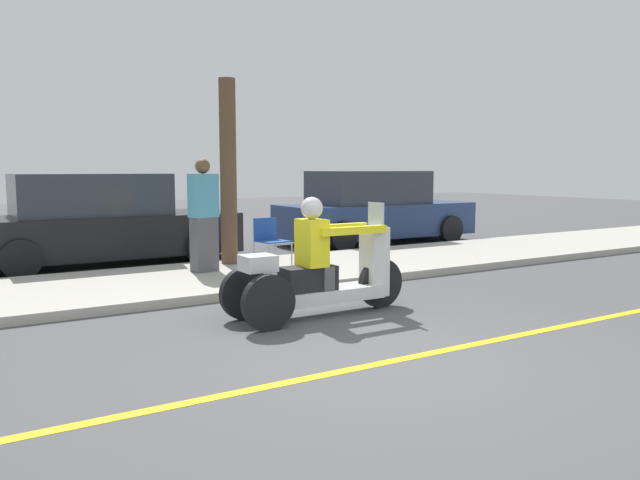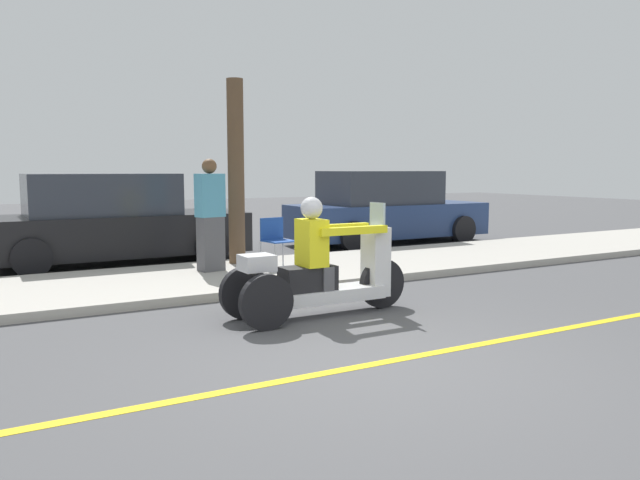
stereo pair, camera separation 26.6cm
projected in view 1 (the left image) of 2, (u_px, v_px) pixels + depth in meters
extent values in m
plane|color=#4C4C4F|center=(388.00, 362.00, 5.64)|extent=(60.00, 60.00, 0.00)
cube|color=gold|center=(423.00, 355.00, 5.86)|extent=(24.00, 0.12, 0.01)
cube|color=#B2ADA3|center=(202.00, 279.00, 9.52)|extent=(28.00, 2.80, 0.12)
cylinder|color=black|center=(380.00, 283.00, 7.85)|extent=(0.62, 0.10, 0.62)
cylinder|color=black|center=(268.00, 303.00, 6.70)|extent=(0.62, 0.10, 0.62)
cylinder|color=black|center=(245.00, 293.00, 7.20)|extent=(0.62, 0.10, 0.62)
cube|color=silver|center=(320.00, 295.00, 7.39)|extent=(1.62, 0.41, 0.15)
cube|color=black|center=(308.00, 278.00, 7.28)|extent=(0.65, 0.32, 0.29)
cube|color=silver|center=(374.00, 261.00, 7.77)|extent=(0.24, 0.32, 0.86)
cube|color=silver|center=(376.00, 214.00, 7.71)|extent=(0.03, 0.29, 0.30)
cube|color=silver|center=(258.00, 263.00, 6.92)|extent=(0.36, 0.32, 0.18)
cube|color=yellow|center=(312.00, 243.00, 7.26)|extent=(0.26, 0.38, 0.55)
sphere|color=silver|center=(312.00, 208.00, 7.22)|extent=(0.26, 0.26, 0.26)
cube|color=#515156|center=(327.00, 278.00, 7.28)|extent=(0.14, 0.14, 0.29)
cube|color=#515156|center=(316.00, 276.00, 7.48)|extent=(0.14, 0.14, 0.29)
cube|color=yellow|center=(354.00, 230.00, 7.32)|extent=(0.91, 0.09, 0.09)
cube|color=yellow|center=(335.00, 228.00, 7.65)|extent=(0.91, 0.09, 0.09)
cube|color=#515156|center=(204.00, 244.00, 9.86)|extent=(0.42, 0.32, 0.86)
cube|color=#4C99B7|center=(203.00, 196.00, 9.77)|extent=(0.46, 0.33, 0.68)
sphere|color=brown|center=(203.00, 166.00, 9.72)|extent=(0.23, 0.23, 0.23)
cylinder|color=#A5A8AD|center=(269.00, 258.00, 9.84)|extent=(0.02, 0.02, 0.44)
cylinder|color=#A5A8AD|center=(292.00, 256.00, 10.12)|extent=(0.02, 0.02, 0.44)
cylinder|color=#A5A8AD|center=(254.00, 255.00, 10.18)|extent=(0.02, 0.02, 0.44)
cylinder|color=#A5A8AD|center=(276.00, 253.00, 10.46)|extent=(0.02, 0.02, 0.44)
cube|color=#1E479E|center=(273.00, 241.00, 10.12)|extent=(0.49, 0.49, 0.02)
cube|color=#1E479E|center=(265.00, 229.00, 10.27)|extent=(0.44, 0.08, 0.38)
cube|color=black|center=(106.00, 235.00, 11.38)|extent=(4.69, 1.77, 0.73)
cube|color=#2D333D|center=(91.00, 195.00, 11.17)|extent=(2.58, 1.59, 0.74)
cylinder|color=black|center=(203.00, 247.00, 11.45)|extent=(0.64, 0.22, 0.64)
cylinder|color=black|center=(172.00, 238.00, 12.95)|extent=(0.64, 0.22, 0.64)
cylinder|color=black|center=(20.00, 259.00, 9.86)|extent=(0.64, 0.22, 0.64)
cylinder|color=black|center=(9.00, 247.00, 11.36)|extent=(0.64, 0.22, 0.64)
cube|color=navy|center=(376.00, 219.00, 14.72)|extent=(4.73, 1.72, 0.75)
cube|color=#2D333D|center=(369.00, 187.00, 14.51)|extent=(2.60, 1.55, 0.76)
cylinder|color=black|center=(450.00, 229.00, 14.82)|extent=(0.64, 0.22, 0.64)
cylinder|color=black|center=(404.00, 224.00, 16.28)|extent=(0.64, 0.22, 0.64)
cylinder|color=black|center=(343.00, 236.00, 13.22)|extent=(0.64, 0.22, 0.64)
cylinder|color=black|center=(302.00, 229.00, 14.67)|extent=(0.64, 0.22, 0.64)
cylinder|color=brown|center=(228.00, 172.00, 10.57)|extent=(0.28, 0.28, 3.13)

